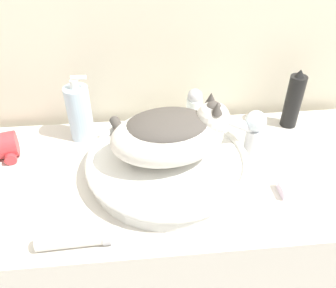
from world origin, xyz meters
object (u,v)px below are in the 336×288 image
(cream_tube, at_px, (75,240))
(soap_bar, at_px, (296,189))
(cat, at_px, (171,133))
(hairspray_can_black, at_px, (293,100))
(soap_pump_bottle, at_px, (79,112))
(faucet, at_px, (252,130))
(deodorant_stick, at_px, (194,111))

(cream_tube, bearing_deg, soap_bar, 11.11)
(cat, height_order, soap_bar, cat)
(cat, height_order, hairspray_can_black, cat)
(hairspray_can_black, relative_size, soap_pump_bottle, 0.94)
(soap_pump_bottle, bearing_deg, faucet, -15.18)
(soap_bar, bearing_deg, cat, 159.71)
(deodorant_stick, height_order, cream_tube, deodorant_stick)
(cream_tube, bearing_deg, hairspray_can_black, 32.66)
(deodorant_stick, relative_size, cream_tube, 0.89)
(faucet, relative_size, cream_tube, 0.90)
(faucet, relative_size, deodorant_stick, 1.01)
(cat, bearing_deg, hairspray_can_black, 17.99)
(soap_bar, bearing_deg, deodorant_stick, 126.03)
(cream_tube, bearing_deg, cat, 43.66)
(soap_bar, bearing_deg, faucet, 114.44)
(hairspray_can_black, bearing_deg, soap_bar, -107.02)
(cat, bearing_deg, soap_bar, -27.04)
(cat, xyz_separation_m, cream_tube, (-0.23, -0.22, -0.11))
(cat, distance_m, faucet, 0.24)
(cat, xyz_separation_m, deodorant_stick, (0.09, 0.18, -0.05))
(hairspray_can_black, xyz_separation_m, cream_tube, (-0.62, -0.40, -0.07))
(cat, height_order, faucet, cat)
(cat, distance_m, hairspray_can_black, 0.43)
(cream_tube, relative_size, soap_bar, 1.94)
(hairspray_can_black, height_order, soap_bar, hairspray_can_black)
(deodorant_stick, bearing_deg, faucet, -42.90)
(deodorant_stick, distance_m, soap_pump_bottle, 0.33)
(hairspray_can_black, bearing_deg, faucet, -141.95)
(soap_pump_bottle, distance_m, soap_bar, 0.62)
(hairspray_can_black, height_order, deodorant_stick, hairspray_can_black)
(faucet, bearing_deg, hairspray_can_black, -154.96)
(soap_bar, bearing_deg, hairspray_can_black, 72.98)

